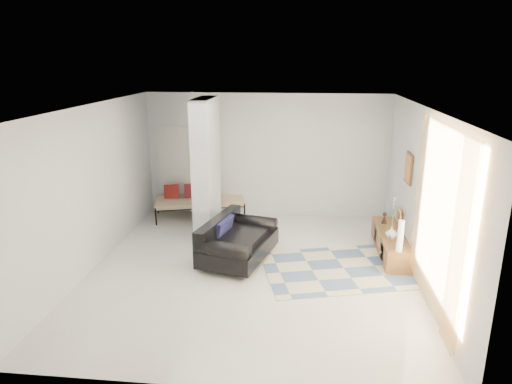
# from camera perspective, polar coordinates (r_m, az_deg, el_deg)

# --- Properties ---
(floor) EXTENTS (6.00, 6.00, 0.00)m
(floor) POSITION_cam_1_polar(r_m,az_deg,el_deg) (8.06, -0.56, -9.65)
(floor) COLOR beige
(floor) RESTS_ON ground
(ceiling) EXTENTS (6.00, 6.00, 0.00)m
(ceiling) POSITION_cam_1_polar(r_m,az_deg,el_deg) (7.28, -0.62, 10.57)
(ceiling) COLOR white
(ceiling) RESTS_ON wall_back
(wall_back) EXTENTS (6.00, 0.00, 6.00)m
(wall_back) POSITION_cam_1_polar(r_m,az_deg,el_deg) (10.45, 1.31, 4.59)
(wall_back) COLOR silver
(wall_back) RESTS_ON ground
(wall_front) EXTENTS (6.00, 0.00, 6.00)m
(wall_front) POSITION_cam_1_polar(r_m,az_deg,el_deg) (4.78, -4.80, -10.27)
(wall_front) COLOR silver
(wall_front) RESTS_ON ground
(wall_left) EXTENTS (0.00, 6.00, 6.00)m
(wall_left) POSITION_cam_1_polar(r_m,az_deg,el_deg) (8.32, -19.77, 0.51)
(wall_left) COLOR silver
(wall_left) RESTS_ON ground
(wall_right) EXTENTS (0.00, 6.00, 6.00)m
(wall_right) POSITION_cam_1_polar(r_m,az_deg,el_deg) (7.74, 20.07, -0.66)
(wall_right) COLOR silver
(wall_right) RESTS_ON ground
(partition_column) EXTENTS (0.35, 1.20, 2.80)m
(partition_column) POSITION_cam_1_polar(r_m,az_deg,el_deg) (9.25, -6.23, 2.94)
(partition_column) COLOR silver
(partition_column) RESTS_ON floor
(hallway_door) EXTENTS (0.85, 0.06, 2.04)m
(hallway_door) POSITION_cam_1_polar(r_m,az_deg,el_deg) (10.86, -9.84, 2.76)
(hallway_door) COLOR silver
(hallway_door) RESTS_ON floor
(curtain) EXTENTS (0.00, 2.55, 2.55)m
(curtain) POSITION_cam_1_polar(r_m,az_deg,el_deg) (6.65, 21.71, -3.13)
(curtain) COLOR #FFAC43
(curtain) RESTS_ON wall_right
(wall_art) EXTENTS (0.04, 0.45, 0.55)m
(wall_art) POSITION_cam_1_polar(r_m,az_deg,el_deg) (8.59, 18.56, 2.83)
(wall_art) COLOR #3E2410
(wall_art) RESTS_ON wall_right
(media_console) EXTENTS (0.45, 1.91, 0.80)m
(media_console) POSITION_cam_1_polar(r_m,az_deg,el_deg) (8.98, 16.47, -6.11)
(media_console) COLOR brown
(media_console) RESTS_ON floor
(loveseat) EXTENTS (1.37, 1.87, 0.76)m
(loveseat) POSITION_cam_1_polar(r_m,az_deg,el_deg) (8.31, -2.59, -6.17)
(loveseat) COLOR silver
(loveseat) RESTS_ON floor
(daybed) EXTENTS (2.14, 1.33, 0.77)m
(daybed) POSITION_cam_1_polar(r_m,az_deg,el_deg) (10.56, -7.17, -0.96)
(daybed) COLOR black
(daybed) RESTS_ON floor
(area_rug) EXTENTS (3.13, 2.48, 0.01)m
(area_rug) POSITION_cam_1_polar(r_m,az_deg,el_deg) (8.23, 10.89, -9.35)
(area_rug) COLOR beige
(area_rug) RESTS_ON floor
(cylinder_lamp) EXTENTS (0.10, 0.10, 0.55)m
(cylinder_lamp) POSITION_cam_1_polar(r_m,az_deg,el_deg) (8.05, 17.61, -5.27)
(cylinder_lamp) COLOR beige
(cylinder_lamp) RESTS_ON media_console
(bronze_figurine) EXTENTS (0.12, 0.12, 0.22)m
(bronze_figurine) POSITION_cam_1_polar(r_m,az_deg,el_deg) (9.35, 15.76, -3.14)
(bronze_figurine) COLOR #311F15
(bronze_figurine) RESTS_ON media_console
(vase) EXTENTS (0.22, 0.22, 0.21)m
(vase) POSITION_cam_1_polar(r_m,az_deg,el_deg) (8.63, 16.58, -4.88)
(vase) COLOR white
(vase) RESTS_ON media_console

